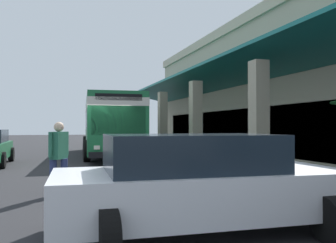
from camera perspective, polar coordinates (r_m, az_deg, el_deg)
name	(u,v)px	position (r m, az deg, el deg)	size (l,w,h in m)	color
ground	(264,159)	(18.06, 15.17, -5.88)	(120.00, 120.00, 0.00)	#262628
curb_strip	(191,157)	(18.37, 3.66, -5.64)	(35.93, 0.50, 0.12)	#9E998E
transit_bus	(109,122)	(20.28, -9.41, -0.11)	(11.36, 3.36, 3.34)	#196638
parked_sedan_white	(200,182)	(5.41, 5.14, -9.71)	(2.58, 4.48, 1.47)	silver
pedestrian	(59,154)	(8.64, -17.17, -5.00)	(0.57, 0.45, 1.70)	navy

